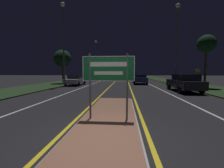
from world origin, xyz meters
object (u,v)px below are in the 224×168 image
at_px(car_receding_0, 184,82).
at_px(car_approaching_0, 76,80).
at_px(streetlight_left_near, 63,35).
at_px(streetlight_left_far, 96,54).
at_px(car_approaching_1, 98,76).
at_px(car_receding_1, 140,79).
at_px(warning_sign, 197,75).
at_px(streetlight_right_near, 177,37).
at_px(highway_sign, 108,72).

height_order(car_receding_0, car_approaching_0, car_receding_0).
relative_size(streetlight_left_near, streetlight_left_far, 1.02).
height_order(car_approaching_0, car_approaching_1, car_approaching_1).
bearing_deg(streetlight_left_near, car_approaching_1, 86.77).
height_order(streetlight_left_near, car_receding_0, streetlight_left_near).
xyz_separation_m(car_receding_1, warning_sign, (6.15, -4.33, 0.60)).
bearing_deg(car_receding_1, streetlight_right_near, -57.59).
distance_m(streetlight_left_near, car_receding_1, 11.99).
xyz_separation_m(car_receding_1, car_approaching_1, (-8.45, 12.28, 0.01)).
bearing_deg(car_receding_0, streetlight_left_near, 164.58).
bearing_deg(streetlight_right_near, car_approaching_0, 168.47).
relative_size(highway_sign, car_approaching_0, 0.52).
relative_size(streetlight_left_far, car_receding_0, 1.99).
distance_m(car_approaching_0, car_approaching_1, 15.13).
bearing_deg(highway_sign, streetlight_left_far, 101.61).
bearing_deg(car_receding_0, streetlight_right_near, 84.74).
bearing_deg(streetlight_right_near, streetlight_left_far, 122.15).
bearing_deg(car_receding_1, streetlight_left_far, 122.06).
bearing_deg(car_receding_0, warning_sign, 53.91).
bearing_deg(streetlight_left_far, car_approaching_0, -87.94).
xyz_separation_m(streetlight_left_far, car_receding_1, (9.47, -15.12, -5.65)).
distance_m(car_receding_1, car_approaching_0, 9.27).
bearing_deg(car_approaching_1, highway_sign, -79.20).
xyz_separation_m(highway_sign, car_receding_0, (5.91, 8.72, -0.91)).
relative_size(streetlight_left_far, car_approaching_1, 2.31).
distance_m(streetlight_right_near, car_receding_0, 5.70).
relative_size(streetlight_right_near, car_approaching_0, 2.04).
xyz_separation_m(car_receding_1, car_approaching_0, (-8.82, -2.84, -0.04)).
relative_size(streetlight_left_far, car_receding_1, 2.16).
relative_size(streetlight_right_near, car_receding_0, 1.88).
bearing_deg(car_approaching_0, warning_sign, -5.68).
distance_m(highway_sign, car_receding_0, 10.57).
xyz_separation_m(streetlight_right_near, car_approaching_1, (-11.84, 17.61, -4.74)).
bearing_deg(car_approaching_1, streetlight_left_far, 109.66).
bearing_deg(highway_sign, car_approaching_0, 112.60).
bearing_deg(car_receding_0, car_approaching_1, 119.01).
bearing_deg(streetlight_left_near, car_receding_1, 28.31).
distance_m(highway_sign, car_approaching_0, 15.65).
bearing_deg(streetlight_left_near, highway_sign, -61.49).
relative_size(highway_sign, warning_sign, 1.08).
xyz_separation_m(car_approaching_1, warning_sign, (14.61, -16.61, 0.58)).
bearing_deg(car_approaching_1, car_receding_1, -55.46).
relative_size(car_approaching_0, warning_sign, 2.09).
bearing_deg(warning_sign, streetlight_left_far, 128.77).
relative_size(streetlight_left_near, car_receding_1, 2.20).
distance_m(car_approaching_1, warning_sign, 22.13).
bearing_deg(car_approaching_0, car_receding_1, 17.85).
height_order(car_receding_1, warning_sign, warning_sign).
bearing_deg(streetlight_left_near, car_receding_0, -15.42).
bearing_deg(car_approaching_0, streetlight_right_near, -11.53).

